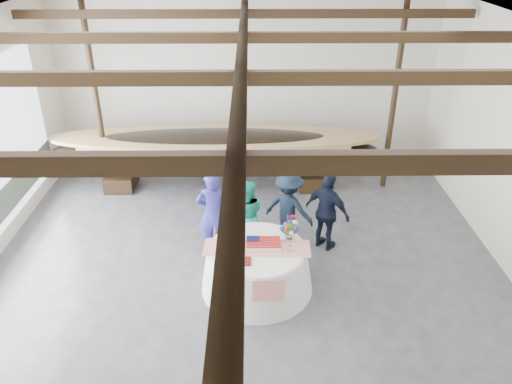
{
  "coord_description": "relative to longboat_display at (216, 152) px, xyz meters",
  "views": [
    {
      "loc": [
        0.11,
        -7.1,
        5.92
      ],
      "look_at": [
        0.21,
        1.61,
        1.24
      ],
      "focal_mm": 35.0,
      "sensor_mm": 36.0,
      "label": 1
    }
  ],
  "objects": [
    {
      "name": "banquet_table",
      "position": [
        0.97,
        -4.04,
        -0.53
      ],
      "size": [
        2.04,
        2.04,
        0.87
      ],
      "color": "white",
      "rests_on": "ground"
    },
    {
      "name": "pavilion_structure",
      "position": [
        0.76,
        -3.5,
        3.03
      ],
      "size": [
        9.8,
        11.76,
        4.5
      ],
      "color": "black",
      "rests_on": "ground"
    },
    {
      "name": "tabletop_items",
      "position": [
        0.98,
        -3.86,
        0.05
      ],
      "size": [
        1.91,
        0.99,
        0.4
      ],
      "color": "red",
      "rests_on": "banquet_table"
    },
    {
      "name": "guest_man_left",
      "position": [
        1.64,
        -2.55,
        -0.15
      ],
      "size": [
        1.21,
        1.04,
        1.63
      ],
      "primitive_type": "imported",
      "rotation": [
        0.0,
        0.0,
        2.64
      ],
      "color": "black",
      "rests_on": "ground"
    },
    {
      "name": "guest_woman_teal",
      "position": [
        0.78,
        -2.7,
        -0.22
      ],
      "size": [
        0.76,
        0.61,
        1.5
      ],
      "primitive_type": "imported",
      "rotation": [
        0.0,
        0.0,
        3.21
      ],
      "color": "teal",
      "rests_on": "ground"
    },
    {
      "name": "ceiling",
      "position": [
        0.76,
        -4.24,
        3.53
      ],
      "size": [
        10.0,
        12.0,
        0.01
      ],
      "primitive_type": "cube",
      "color": "white",
      "rests_on": "wall_back"
    },
    {
      "name": "floor",
      "position": [
        0.76,
        -4.24,
        -0.97
      ],
      "size": [
        10.0,
        12.0,
        0.01
      ],
      "primitive_type": "cube",
      "color": "#3D3D42",
      "rests_on": "ground"
    },
    {
      "name": "guest_woman_blue",
      "position": [
        0.11,
        -2.86,
        -0.07
      ],
      "size": [
        0.67,
        0.45,
        1.79
      ],
      "primitive_type": "imported",
      "rotation": [
        0.0,
        0.0,
        3.18
      ],
      "color": "navy",
      "rests_on": "ground"
    },
    {
      "name": "longboat_display",
      "position": [
        0.0,
        0.0,
        0.0
      ],
      "size": [
        8.09,
        1.62,
        1.52
      ],
      "color": "black",
      "rests_on": "ground"
    },
    {
      "name": "wall_back",
      "position": [
        0.76,
        1.76,
        1.28
      ],
      "size": [
        10.0,
        0.02,
        4.5
      ],
      "primitive_type": "cube",
      "color": "silver",
      "rests_on": "ground"
    },
    {
      "name": "guest_man_right",
      "position": [
        2.4,
        -2.75,
        -0.13
      ],
      "size": [
        1.02,
        0.94,
        1.68
      ],
      "primitive_type": "imported",
      "rotation": [
        0.0,
        0.0,
        2.45
      ],
      "color": "black",
      "rests_on": "ground"
    }
  ]
}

